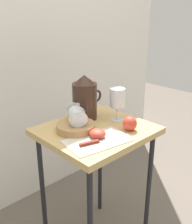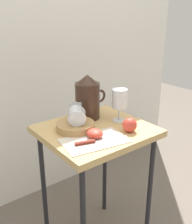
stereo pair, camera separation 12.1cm
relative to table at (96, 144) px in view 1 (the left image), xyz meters
name	(u,v)px [view 1 (the left image)]	position (x,y,z in m)	size (l,w,h in m)	color
curtain_drape	(22,41)	(0.00, 0.62, 0.42)	(2.40, 0.03, 2.06)	silver
table	(96,144)	(0.00, 0.00, 0.00)	(0.48, 0.44, 0.69)	tan
linen_napkin	(97,141)	(-0.08, -0.10, 0.08)	(0.27, 0.16, 0.00)	beige
basket_tray	(76,127)	(-0.08, 0.04, 0.10)	(0.17, 0.17, 0.04)	#AD8451
pitcher	(85,101)	(0.05, 0.13, 0.17)	(0.17, 0.12, 0.22)	#382319
wine_glass_upright	(117,99)	(0.14, 0.00, 0.19)	(0.07, 0.07, 0.16)	silver
wine_glass_tipped_near	(77,116)	(-0.08, 0.04, 0.15)	(0.15, 0.15, 0.07)	silver
wine_glass_tipped_far	(77,116)	(-0.08, 0.04, 0.15)	(0.13, 0.16, 0.07)	silver
apple_half_left	(98,134)	(-0.07, -0.08, 0.10)	(0.06, 0.06, 0.04)	#CC3D2D
apple_half_right	(97,133)	(-0.07, -0.08, 0.10)	(0.06, 0.06, 0.04)	#CC3D2D
apple_whole	(130,123)	(0.10, -0.12, 0.11)	(0.06, 0.06, 0.06)	#CC3D2D
knife	(98,141)	(-0.10, -0.11, 0.09)	(0.22, 0.08, 0.01)	silver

